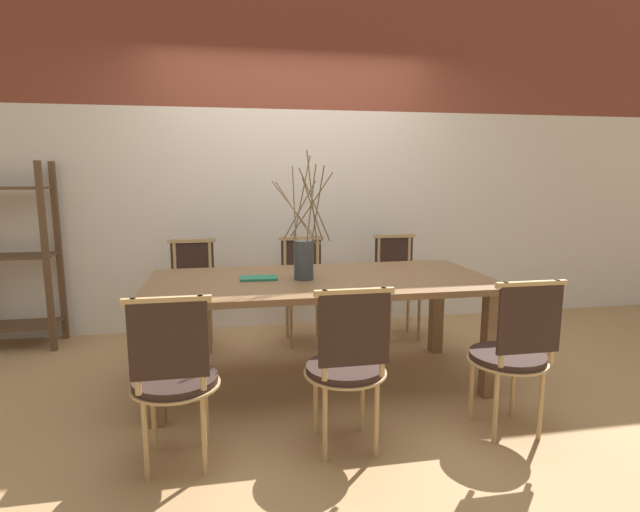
{
  "coord_description": "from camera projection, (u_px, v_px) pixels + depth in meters",
  "views": [
    {
      "loc": [
        -0.59,
        -3.2,
        1.42
      ],
      "look_at": [
        0.0,
        0.0,
        0.88
      ],
      "focal_mm": 28.0,
      "sensor_mm": 36.0,
      "label": 1
    }
  ],
  "objects": [
    {
      "name": "shelving_rack",
      "position": [
        13.0,
        257.0,
        4.02
      ],
      "size": [
        0.64,
        0.36,
        1.52
      ],
      "color": "#513823",
      "rests_on": "ground_plane"
    },
    {
      "name": "chair_near_left",
      "position": [
        347.0,
        362.0,
        2.52
      ],
      "size": [
        0.43,
        0.43,
        0.89
      ],
      "color": "black",
      "rests_on": "ground_plane"
    },
    {
      "name": "dining_table",
      "position": [
        320.0,
        291.0,
        3.33
      ],
      "size": [
        2.25,
        1.04,
        0.73
      ],
      "color": "brown",
      "rests_on": "ground_plane"
    },
    {
      "name": "chair_near_leftend",
      "position": [
        174.0,
        374.0,
        2.36
      ],
      "size": [
        0.43,
        0.43,
        0.89
      ],
      "color": "black",
      "rests_on": "ground_plane"
    },
    {
      "name": "book_stack",
      "position": [
        259.0,
        278.0,
        3.29
      ],
      "size": [
        0.25,
        0.15,
        0.02
      ],
      "color": "#1E6B4C",
      "rests_on": "dining_table"
    },
    {
      "name": "ground_plane",
      "position": [
        320.0,
        382.0,
        3.44
      ],
      "size": [
        16.0,
        16.0,
        0.0
      ],
      "primitive_type": "plane",
      "color": "#A87F51"
    },
    {
      "name": "chair_far_leftend",
      "position": [
        193.0,
        291.0,
        4.04
      ],
      "size": [
        0.43,
        0.43,
        0.89
      ],
      "rotation": [
        0.0,
        0.0,
        3.14
      ],
      "color": "black",
      "rests_on": "ground_plane"
    },
    {
      "name": "vase_centerpiece",
      "position": [
        304.0,
        256.0,
        3.26
      ],
      "size": [
        0.42,
        0.42,
        0.83
      ],
      "color": "#33383D",
      "rests_on": "dining_table"
    },
    {
      "name": "chair_near_center",
      "position": [
        513.0,
        350.0,
        2.68
      ],
      "size": [
        0.43,
        0.43,
        0.89
      ],
      "color": "black",
      "rests_on": "ground_plane"
    },
    {
      "name": "wall_rear",
      "position": [
        292.0,
        153.0,
        4.54
      ],
      "size": [
        12.0,
        0.06,
        3.2
      ],
      "color": "beige",
      "rests_on": "ground_plane"
    },
    {
      "name": "chair_far_center",
      "position": [
        398.0,
        282.0,
        4.36
      ],
      "size": [
        0.43,
        0.43,
        0.89
      ],
      "rotation": [
        0.0,
        0.0,
        3.14
      ],
      "color": "black",
      "rests_on": "ground_plane"
    },
    {
      "name": "chair_far_left",
      "position": [
        304.0,
        286.0,
        4.21
      ],
      "size": [
        0.43,
        0.43,
        0.89
      ],
      "rotation": [
        0.0,
        0.0,
        3.14
      ],
      "color": "black",
      "rests_on": "ground_plane"
    }
  ]
}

